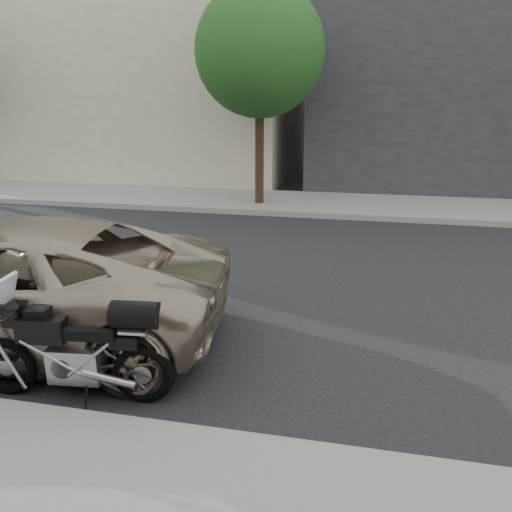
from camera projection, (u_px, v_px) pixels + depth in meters
The scene contains 6 objects.
ground at pixel (305, 288), 8.24m from camera, with size 120.00×120.00×0.00m, color black.
far_sidewalk at pixel (331, 204), 14.28m from camera, with size 44.00×3.00×0.15m, color gray.
far_building_cream at pixel (135, 73), 21.36m from camera, with size 14.00×11.00×8.00m.
street_tree_mid at pixel (260, 51), 12.96m from camera, with size 3.40×3.40×5.70m.
motorcycle at pixel (85, 347), 5.09m from camera, with size 2.13×0.83×1.35m.
minivan at pixel (6, 284), 6.27m from camera, with size 2.56×5.56×1.54m, color tan.
Camera 1 is at (-0.79, 7.69, 3.02)m, focal length 35.00 mm.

